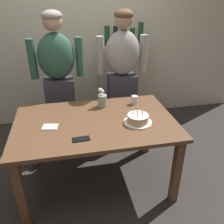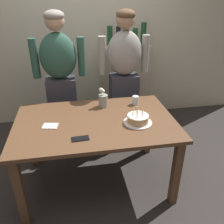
{
  "view_description": "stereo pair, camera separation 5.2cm",
  "coord_description": "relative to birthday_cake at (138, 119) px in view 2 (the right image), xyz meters",
  "views": [
    {
      "loc": [
        -0.23,
        -1.93,
        1.83
      ],
      "look_at": [
        0.15,
        -0.05,
        0.84
      ],
      "focal_mm": 37.93,
      "sensor_mm": 36.0,
      "label": 1
    },
    {
      "loc": [
        -0.18,
        -1.94,
        1.83
      ],
      "look_at": [
        0.15,
        -0.05,
        0.84
      ],
      "focal_mm": 37.93,
      "sensor_mm": 36.0,
      "label": 2
    }
  ],
  "objects": [
    {
      "name": "ground_plane",
      "position": [
        -0.38,
        0.12,
        -0.78
      ],
      "size": [
        10.0,
        10.0,
        0.0
      ],
      "primitive_type": "plane",
      "color": "#332D2B"
    },
    {
      "name": "dining_table",
      "position": [
        -0.38,
        0.12,
        -0.13
      ],
      "size": [
        1.5,
        0.96,
        0.74
      ],
      "color": "brown",
      "rests_on": "ground_plane"
    },
    {
      "name": "flower_vase",
      "position": [
        -0.26,
        0.41,
        0.04
      ],
      "size": [
        0.1,
        0.1,
        0.21
      ],
      "color": "#999E93",
      "rests_on": "dining_table"
    },
    {
      "name": "napkin_stack",
      "position": [
        -0.79,
        0.08,
        -0.03
      ],
      "size": [
        0.15,
        0.12,
        0.01
      ],
      "primitive_type": "cube",
      "rotation": [
        0.0,
        0.0,
        -0.18
      ],
      "color": "white",
      "rests_on": "dining_table"
    },
    {
      "name": "person_man_bearded",
      "position": [
        -0.7,
        0.87,
        0.1
      ],
      "size": [
        0.61,
        0.27,
        1.66
      ],
      "rotation": [
        0.0,
        0.0,
        3.14
      ],
      "color": "#33333D",
      "rests_on": "ground_plane"
    },
    {
      "name": "water_glass_near",
      "position": [
        0.09,
        0.4,
        0.01
      ],
      "size": [
        0.07,
        0.07,
        0.09
      ],
      "primitive_type": "cylinder",
      "color": "silver",
      "rests_on": "dining_table"
    },
    {
      "name": "shelf_cabinet",
      "position": [
        0.22,
        1.45,
        -0.19
      ],
      "size": [
        0.69,
        0.3,
        1.45
      ],
      "color": "tan",
      "rests_on": "ground_plane"
    },
    {
      "name": "person_woman_cardigan",
      "position": [
        0.06,
        0.87,
        0.1
      ],
      "size": [
        0.61,
        0.27,
        1.66
      ],
      "rotation": [
        0.0,
        0.0,
        3.14
      ],
      "color": "#33333D",
      "rests_on": "ground_plane"
    },
    {
      "name": "birthday_cake",
      "position": [
        0.0,
        0.0,
        0.0
      ],
      "size": [
        0.26,
        0.26,
        0.15
      ],
      "color": "white",
      "rests_on": "dining_table"
    },
    {
      "name": "back_wall",
      "position": [
        -0.38,
        1.67,
        0.52
      ],
      "size": [
        5.2,
        0.1,
        2.6
      ],
      "primitive_type": "cube",
      "color": "beige",
      "rests_on": "ground_plane"
    },
    {
      "name": "cell_phone",
      "position": [
        -0.54,
        -0.17,
        -0.03
      ],
      "size": [
        0.15,
        0.08,
        0.01
      ],
      "primitive_type": "cube",
      "rotation": [
        0.0,
        0.0,
        0.06
      ],
      "color": "black",
      "rests_on": "dining_table"
    }
  ]
}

